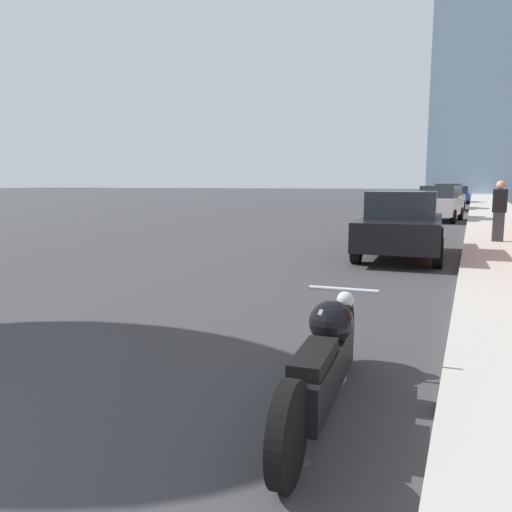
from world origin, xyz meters
TOP-DOWN VIEW (x-y plane):
  - sidewalk at (5.68, 40.00)m, footprint 3.06×240.00m
  - motorcycle at (3.35, 3.55)m, footprint 0.62×2.55m
  - parked_car_black at (2.82, 12.07)m, footprint 2.03×4.32m
  - parked_car_silver at (2.90, 24.83)m, footprint 2.11×4.31m
  - parked_car_yellow at (2.85, 35.60)m, footprint 2.07×4.67m
  - parked_car_blue at (3.06, 48.49)m, footprint 2.10×4.16m
  - pedestrian at (5.00, 15.19)m, footprint 0.36×0.23m

SIDE VIEW (x-z plane):
  - sidewalk at x=5.68m, z-range 0.00..0.15m
  - motorcycle at x=3.35m, z-range -0.01..0.79m
  - parked_car_black at x=2.82m, z-range 0.01..1.55m
  - parked_car_blue at x=3.06m, z-range 0.01..1.55m
  - parked_car_silver at x=2.90m, z-range 0.00..1.64m
  - parked_car_yellow at x=2.85m, z-range -0.02..1.71m
  - pedestrian at x=5.00m, z-range 0.17..1.82m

